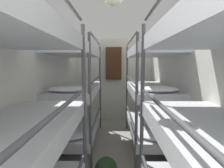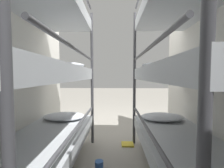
{
  "view_description": "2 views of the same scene",
  "coord_description": "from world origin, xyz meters",
  "px_view_note": "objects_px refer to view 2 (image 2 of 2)",
  "views": [
    {
      "loc": [
        0.01,
        0.47,
        1.6
      ],
      "look_at": [
        -0.03,
        4.48,
        1.15
      ],
      "focal_mm": 28.0,
      "sensor_mm": 36.0,
      "label": 1
    },
    {
      "loc": [
        -0.04,
        2.92,
        1.07
      ],
      "look_at": [
        0.02,
        0.49,
        0.94
      ],
      "focal_mm": 24.0,
      "sensor_mm": 36.0,
      "label": 2
    }
  ],
  "objects_px": {
    "bunk_stack_right_near": "(42,72)",
    "floor_book": "(128,144)",
    "tin_can": "(99,167)",
    "bunk_stack_left_near": "(183,72)"
  },
  "relations": [
    {
      "from": "bunk_stack_left_near",
      "to": "floor_book",
      "type": "height_order",
      "value": "bunk_stack_left_near"
    },
    {
      "from": "bunk_stack_left_near",
      "to": "bunk_stack_right_near",
      "type": "distance_m",
      "value": 1.4
    },
    {
      "from": "bunk_stack_right_near",
      "to": "tin_can",
      "type": "bearing_deg",
      "value": -169.3
    },
    {
      "from": "bunk_stack_left_near",
      "to": "bunk_stack_right_near",
      "type": "relative_size",
      "value": 1.0
    },
    {
      "from": "tin_can",
      "to": "floor_book",
      "type": "relative_size",
      "value": 0.75
    },
    {
      "from": "bunk_stack_left_near",
      "to": "floor_book",
      "type": "bearing_deg",
      "value": -58.83
    },
    {
      "from": "bunk_stack_left_near",
      "to": "floor_book",
      "type": "distance_m",
      "value": 1.44
    },
    {
      "from": "bunk_stack_right_near",
      "to": "tin_can",
      "type": "xyz_separation_m",
      "value": [
        -0.56,
        -0.11,
        -1.04
      ]
    },
    {
      "from": "bunk_stack_right_near",
      "to": "floor_book",
      "type": "xyz_separation_m",
      "value": [
        -0.93,
        -0.79,
        -1.1
      ]
    },
    {
      "from": "floor_book",
      "to": "bunk_stack_left_near",
      "type": "bearing_deg",
      "value": 121.17
    }
  ]
}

